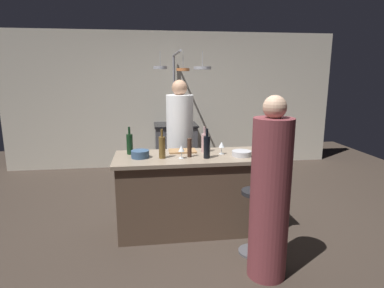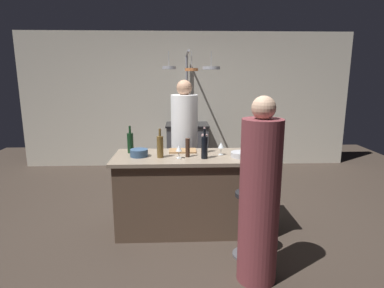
{
  "view_description": "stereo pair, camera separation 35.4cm",
  "coord_description": "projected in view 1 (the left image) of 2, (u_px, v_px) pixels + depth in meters",
  "views": [
    {
      "loc": [
        -0.5,
        -3.52,
        1.81
      ],
      "look_at": [
        0.0,
        0.15,
        1.0
      ],
      "focal_mm": 30.07,
      "sensor_mm": 36.0,
      "label": 1
    },
    {
      "loc": [
        -0.15,
        -3.55,
        1.81
      ],
      "look_at": [
        0.0,
        0.15,
        1.0
      ],
      "focal_mm": 30.07,
      "sensor_mm": 36.0,
      "label": 2
    }
  ],
  "objects": [
    {
      "name": "guest_right",
      "position": [
        270.0,
        197.0,
        2.8
      ],
      "size": [
        0.35,
        0.35,
        1.64
      ],
      "color": "brown",
      "rests_on": "ground_plane"
    },
    {
      "name": "ground_plane",
      "position": [
        194.0,
        228.0,
        3.86
      ],
      "size": [
        9.0,
        9.0,
        0.0
      ],
      "primitive_type": "plane",
      "color": "#382D26"
    },
    {
      "name": "wine_bottle_amber",
      "position": [
        162.0,
        147.0,
        3.52
      ],
      "size": [
        0.07,
        0.07,
        0.32
      ],
      "color": "brown",
      "rests_on": "kitchen_island"
    },
    {
      "name": "mixing_bowl_blue",
      "position": [
        140.0,
        154.0,
        3.55
      ],
      "size": [
        0.2,
        0.2,
        0.08
      ],
      "primitive_type": "cylinder",
      "color": "#334C6B",
      "rests_on": "kitchen_island"
    },
    {
      "name": "cutting_board",
      "position": [
        182.0,
        151.0,
        3.84
      ],
      "size": [
        0.32,
        0.22,
        0.02
      ],
      "primitive_type": "cube",
      "color": "#997047",
      "rests_on": "kitchen_island"
    },
    {
      "name": "wine_glass_by_chef",
      "position": [
        181.0,
        149.0,
        3.51
      ],
      "size": [
        0.07,
        0.07,
        0.15
      ],
      "color": "silver",
      "rests_on": "kitchen_island"
    },
    {
      "name": "wine_bottle_red",
      "position": [
        130.0,
        144.0,
        3.69
      ],
      "size": [
        0.07,
        0.07,
        0.32
      ],
      "color": "#143319",
      "rests_on": "kitchen_island"
    },
    {
      "name": "mixing_bowl_steel",
      "position": [
        242.0,
        153.0,
        3.64
      ],
      "size": [
        0.22,
        0.22,
        0.06
      ],
      "primitive_type": "cylinder",
      "color": "#B7B7BC",
      "rests_on": "kitchen_island"
    },
    {
      "name": "back_wall",
      "position": [
        174.0,
        100.0,
        6.34
      ],
      "size": [
        6.4,
        0.16,
        2.6
      ],
      "primitive_type": "cube",
      "color": "beige",
      "rests_on": "ground_plane"
    },
    {
      "name": "wine_glass_near_right_guest",
      "position": [
        222.0,
        145.0,
        3.7
      ],
      "size": [
        0.07,
        0.07,
        0.15
      ],
      "color": "silver",
      "rests_on": "kitchen_island"
    },
    {
      "name": "chef",
      "position": [
        180.0,
        148.0,
        4.46
      ],
      "size": [
        0.37,
        0.37,
        1.73
      ],
      "color": "white",
      "rests_on": "ground_plane"
    },
    {
      "name": "bar_stool_right",
      "position": [
        253.0,
        219.0,
        3.25
      ],
      "size": [
        0.28,
        0.28,
        0.68
      ],
      "color": "#4C4C51",
      "rests_on": "ground_plane"
    },
    {
      "name": "wine_bottle_dark",
      "position": [
        207.0,
        147.0,
        3.52
      ],
      "size": [
        0.07,
        0.07,
        0.33
      ],
      "color": "black",
      "rests_on": "kitchen_island"
    },
    {
      "name": "overhead_pot_rack",
      "position": [
        180.0,
        82.0,
        5.42
      ],
      "size": [
        0.89,
        1.35,
        2.17
      ],
      "color": "gray",
      "rests_on": "ground_plane"
    },
    {
      "name": "stove_range",
      "position": [
        176.0,
        147.0,
        6.13
      ],
      "size": [
        0.8,
        0.64,
        0.89
      ],
      "color": "#47474C",
      "rests_on": "ground_plane"
    },
    {
      "name": "kitchen_island",
      "position": [
        194.0,
        192.0,
        3.76
      ],
      "size": [
        1.8,
        0.72,
        0.9
      ],
      "color": "brown",
      "rests_on": "ground_plane"
    },
    {
      "name": "pepper_mill",
      "position": [
        189.0,
        148.0,
        3.57
      ],
      "size": [
        0.05,
        0.05,
        0.21
      ],
      "primitive_type": "cylinder",
      "color": "#382319",
      "rests_on": "kitchen_island"
    },
    {
      "name": "wine_bottle_rose",
      "position": [
        204.0,
        142.0,
        3.8
      ],
      "size": [
        0.07,
        0.07,
        0.3
      ],
      "color": "#B78C8E",
      "rests_on": "kitchen_island"
    }
  ]
}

